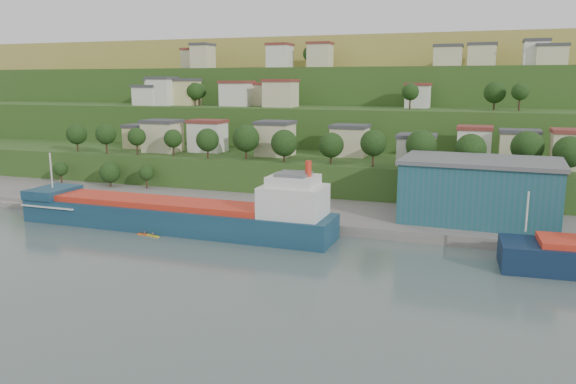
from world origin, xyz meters
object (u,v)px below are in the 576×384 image
at_px(cargo_ship_near, 182,217).
at_px(caravan, 41,194).
at_px(warehouse, 479,190).
at_px(kayak_orange, 144,234).

distance_m(cargo_ship_near, caravan, 46.93).
bearing_deg(warehouse, kayak_orange, -154.80).
distance_m(warehouse, kayak_orange, 68.23).
height_order(warehouse, caravan, warehouse).
xyz_separation_m(cargo_ship_near, caravan, (-45.75, 10.46, -0.25)).
xyz_separation_m(warehouse, caravan, (-103.03, -9.63, -5.88)).
relative_size(cargo_ship_near, kayak_orange, 22.25).
relative_size(cargo_ship_near, warehouse, 2.15).
xyz_separation_m(cargo_ship_near, warehouse, (57.28, 20.09, 5.63)).
bearing_deg(kayak_orange, warehouse, 21.71).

